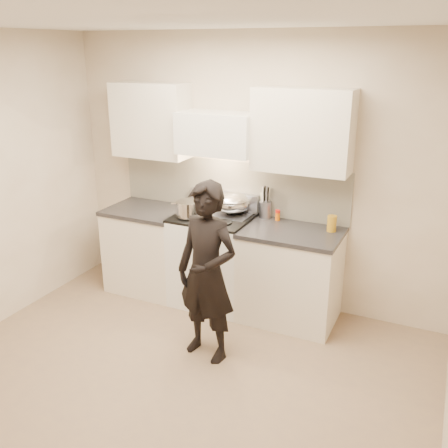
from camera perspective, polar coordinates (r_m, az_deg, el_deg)
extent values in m
plane|color=#896E4F|center=(4.18, -6.39, -17.90)|extent=(4.00, 4.00, 0.00)
cube|color=beige|center=(5.03, 3.39, 5.90)|extent=(4.00, 0.04, 2.70)
cube|color=silver|center=(3.33, -8.24, 22.04)|extent=(4.00, 3.50, 0.02)
cube|color=white|center=(5.16, 0.72, 4.38)|extent=(2.50, 0.02, 0.53)
cube|color=#A4A6B6|center=(5.19, 0.04, 2.69)|extent=(0.76, 0.08, 0.20)
cube|color=white|center=(4.89, -0.71, 10.32)|extent=(0.76, 0.40, 0.40)
cylinder|color=silver|center=(4.77, -1.65, 7.86)|extent=(0.66, 0.02, 0.02)
cube|color=beige|center=(4.62, 8.96, 10.48)|extent=(0.90, 0.33, 0.75)
cube|color=beige|center=(5.29, -8.35, 11.64)|extent=(0.80, 0.33, 0.75)
cube|color=beige|center=(5.03, 4.61, 2.92)|extent=(0.08, 0.01, 0.12)
cube|color=white|center=(5.15, -1.26, -4.20)|extent=(0.76, 0.65, 0.92)
cube|color=black|center=(4.98, -1.30, 0.78)|extent=(0.76, 0.65, 0.02)
cube|color=#AAABB5|center=(5.01, 0.95, 1.08)|extent=(0.36, 0.34, 0.01)
cylinder|color=silver|center=(4.79, -2.84, -1.98)|extent=(0.62, 0.02, 0.02)
cylinder|color=black|center=(4.93, -3.95, 0.76)|extent=(0.18, 0.18, 0.01)
cylinder|color=black|center=(4.77, -0.15, 0.18)|extent=(0.18, 0.18, 0.01)
cylinder|color=black|center=(5.18, -2.35, 1.73)|extent=(0.18, 0.18, 0.01)
cylinder|color=black|center=(5.03, 1.30, 1.21)|extent=(0.18, 0.18, 0.01)
cube|color=beige|center=(4.88, 7.57, -6.04)|extent=(0.90, 0.65, 0.88)
cube|color=black|center=(4.70, 7.82, -0.97)|extent=(0.92, 0.67, 0.04)
cube|color=beige|center=(5.52, -8.55, -2.97)|extent=(0.80, 0.65, 0.88)
cube|color=black|center=(5.37, -8.79, 1.57)|extent=(0.82, 0.67, 0.04)
ellipsoid|color=silver|center=(5.01, 0.93, 2.44)|extent=(0.38, 0.38, 0.21)
torus|color=silver|center=(4.99, 0.93, 2.97)|extent=(0.39, 0.39, 0.02)
ellipsoid|color=beige|center=(5.01, 0.93, 2.33)|extent=(0.22, 0.22, 0.10)
cylinder|color=white|center=(4.86, -0.37, 3.31)|extent=(0.02, 0.28, 0.20)
cylinder|color=silver|center=(4.92, -4.15, 1.74)|extent=(0.30, 0.30, 0.15)
cube|color=silver|center=(4.91, -5.78, 2.39)|extent=(0.05, 0.04, 0.01)
cube|color=silver|center=(4.89, -2.54, 2.38)|extent=(0.05, 0.04, 0.01)
cylinder|color=#A4A6B6|center=(5.00, 4.72, 1.66)|extent=(0.12, 0.12, 0.17)
cylinder|color=black|center=(4.96, 5.03, 2.54)|extent=(0.01, 0.01, 0.30)
cylinder|color=white|center=(4.98, 5.07, 2.61)|extent=(0.01, 0.01, 0.30)
cylinder|color=#A4A6B6|center=(5.00, 4.92, 2.67)|extent=(0.01, 0.01, 0.30)
cylinder|color=black|center=(5.00, 4.68, 2.69)|extent=(0.01, 0.01, 0.30)
cylinder|color=#A4A6B6|center=(4.99, 4.48, 2.65)|extent=(0.01, 0.01, 0.30)
cylinder|color=white|center=(4.97, 4.44, 2.58)|extent=(0.01, 0.01, 0.30)
cylinder|color=black|center=(4.95, 4.58, 2.52)|extent=(0.01, 0.01, 0.30)
cylinder|color=#A4A6B6|center=(4.95, 4.83, 2.50)|extent=(0.01, 0.01, 0.30)
cylinder|color=#D85F07|center=(4.94, 6.15, 0.86)|extent=(0.05, 0.05, 0.08)
cylinder|color=red|center=(4.93, 6.17, 1.44)|extent=(0.05, 0.05, 0.03)
cylinder|color=#B07F19|center=(4.72, 12.22, 0.06)|extent=(0.09, 0.09, 0.15)
imported|color=black|center=(4.14, -1.95, -5.61)|extent=(0.62, 0.46, 1.55)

